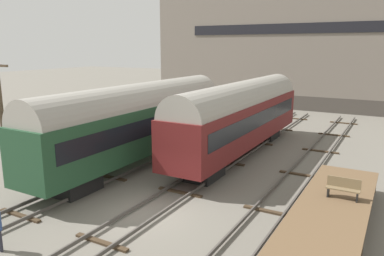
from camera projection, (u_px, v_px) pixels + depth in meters
ground_plane at (146, 215)px, 17.36m from camera, size 200.00×200.00×0.00m
track_left at (70, 192)px, 19.70m from camera, size 2.60×60.00×0.26m
track_middle at (146, 212)px, 17.33m from camera, size 2.60×60.00×0.26m
track_right at (247, 238)px, 14.96m from camera, size 2.60×60.00×0.26m
train_car_maroon at (241, 114)px, 26.43m from camera, size 3.00×17.55×5.27m
train_car_green at (139, 119)px, 24.26m from camera, size 2.95×17.49×5.35m
station_platform at (326, 221)px, 14.40m from camera, size 2.88×14.02×1.13m
bench at (343, 187)px, 16.31m from camera, size 1.40×0.40×0.91m
utility_pole at (2, 117)px, 20.01m from camera, size 1.80×0.24×7.58m
warehouse_building at (303, 37)px, 49.38m from camera, size 38.00×11.20×17.77m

